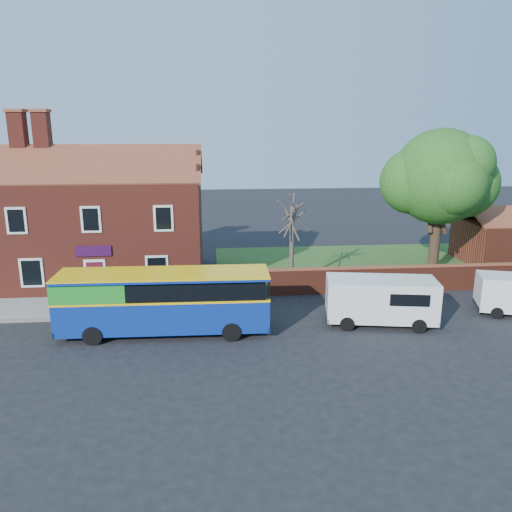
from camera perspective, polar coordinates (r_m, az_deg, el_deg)
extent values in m
plane|color=black|center=(22.71, -3.98, -10.43)|extent=(120.00, 120.00, 0.00)
cube|color=gray|center=(28.80, -18.40, -5.56)|extent=(18.00, 3.50, 0.12)
cube|color=slate|center=(27.20, -19.21, -6.78)|extent=(18.00, 0.15, 0.14)
cube|color=#426B28|center=(37.39, 15.84, -0.89)|extent=(26.00, 12.00, 0.04)
cube|color=maroon|center=(33.40, -16.68, 2.95)|extent=(12.00, 8.00, 6.50)
cube|color=brown|center=(30.91, -17.96, 9.95)|extent=(12.30, 4.08, 2.16)
cube|color=brown|center=(34.82, -16.55, 10.48)|extent=(12.30, 4.08, 2.16)
cube|color=maroon|center=(34.11, -25.57, 12.82)|extent=(0.90, 0.90, 2.20)
cube|color=maroon|center=(33.66, -23.27, 13.05)|extent=(0.90, 0.90, 2.20)
cube|color=black|center=(29.29, -18.36, 3.98)|extent=(1.10, 0.06, 1.50)
cube|color=#4C0F19|center=(30.05, -17.85, -2.60)|extent=(0.95, 0.04, 2.10)
cube|color=silver|center=(30.06, -17.85, -2.50)|extent=(1.20, 0.06, 2.30)
cube|color=#300B33|center=(29.61, -18.10, 0.55)|extent=(2.00, 0.06, 0.60)
cube|color=maroon|center=(31.90, 19.72, -2.44)|extent=(22.00, 0.30, 1.50)
cube|color=brown|center=(31.69, 19.85, -1.06)|extent=(22.00, 0.38, 0.10)
cube|color=brown|center=(41.84, 27.19, 4.59)|extent=(8.20, 2.56, 1.24)
cube|color=navy|center=(24.20, -10.38, -6.16)|extent=(9.86, 2.67, 1.56)
cube|color=yellow|center=(23.94, -10.46, -4.42)|extent=(9.88, 2.69, 0.10)
cube|color=black|center=(23.79, -10.51, -3.35)|extent=(9.46, 2.68, 0.78)
cube|color=#209427|center=(24.38, -18.10, -3.40)|extent=(3.39, 2.56, 0.83)
cube|color=navy|center=(23.64, -10.57, -2.15)|extent=(9.86, 2.67, 0.14)
cube|color=yellow|center=(23.62, -10.58, -1.96)|extent=(9.90, 2.71, 0.06)
cylinder|color=black|center=(23.97, -18.16, -8.63)|extent=(0.89, 0.30, 0.88)
cylinder|color=black|center=(26.03, -16.96, -6.68)|extent=(0.89, 0.30, 0.88)
cylinder|color=black|center=(23.23, -2.81, -8.64)|extent=(0.89, 0.30, 0.88)
cylinder|color=black|center=(25.35, -2.92, -6.62)|extent=(0.89, 0.30, 0.88)
cube|color=white|center=(25.55, 14.06, -4.76)|extent=(5.60, 3.01, 2.02)
cube|color=black|center=(25.96, 19.33, -4.10)|extent=(0.39, 1.79, 0.80)
cube|color=black|center=(26.42, 19.59, -6.62)|extent=(0.46, 2.11, 0.26)
cylinder|color=black|center=(24.73, 10.37, -7.62)|extent=(0.73, 0.34, 0.70)
cylinder|color=black|center=(26.59, 9.96, -6.01)|extent=(0.73, 0.34, 0.70)
cylinder|color=black|center=(25.31, 18.12, -7.60)|extent=(0.73, 0.34, 0.70)
cylinder|color=black|center=(27.14, 17.17, -6.03)|extent=(0.73, 0.34, 0.70)
cylinder|color=black|center=(28.64, 25.81, -5.87)|extent=(0.66, 0.40, 0.62)
cylinder|color=black|center=(30.26, 25.09, -4.75)|extent=(0.66, 0.40, 0.62)
cylinder|color=black|center=(35.63, 19.74, 1.31)|extent=(0.69, 0.69, 3.97)
sphere|color=#447C26|center=(34.95, 20.36, 8.49)|extent=(6.21, 6.21, 6.21)
sphere|color=#447C26|center=(36.12, 22.67, 7.61)|extent=(4.48, 4.48, 4.48)
sphere|color=#447C26|center=(34.79, 17.48, 8.12)|extent=(4.31, 4.31, 4.31)
cylinder|color=#4C4238|center=(30.79, 4.11, 1.14)|extent=(0.28, 0.28, 4.97)
cylinder|color=#4C4238|center=(30.43, 4.17, 4.39)|extent=(0.29, 2.42, 1.95)
cylinder|color=#4C4238|center=(30.46, 4.16, 4.06)|extent=(1.26, 1.79, 1.79)
cylinder|color=#4C4238|center=(30.40, 4.17, 4.72)|extent=(2.03, 0.93, 1.98)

